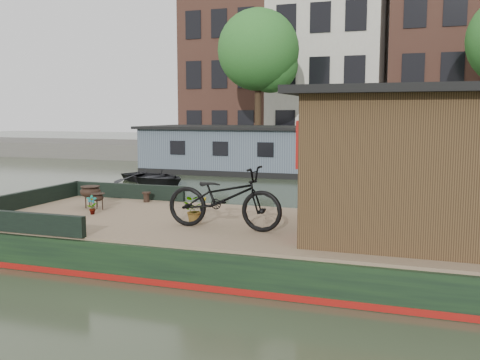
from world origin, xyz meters
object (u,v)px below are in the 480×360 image
(potted_plant_a, at_px, (92,205))
(brazier_front, at_px, (91,197))
(brazier_rear, at_px, (98,201))
(bicycle, at_px, (224,198))
(dinghy, at_px, (154,174))
(cabin, at_px, (423,162))

(potted_plant_a, xyz_separation_m, brazier_front, (-0.51, 0.70, 0.04))
(brazier_front, bearing_deg, brazier_rear, -33.57)
(bicycle, relative_size, brazier_rear, 6.02)
(dinghy, bearing_deg, brazier_front, -135.90)
(brazier_rear, distance_m, dinghy, 9.64)
(potted_plant_a, bearing_deg, brazier_rear, 111.62)
(bicycle, distance_m, brazier_rear, 3.33)
(cabin, xyz_separation_m, bicycle, (-3.27, -0.53, -0.67))
(cabin, distance_m, potted_plant_a, 6.35)
(potted_plant_a, relative_size, brazier_rear, 1.11)
(potted_plant_a, relative_size, brazier_front, 0.84)
(potted_plant_a, height_order, brazier_rear, potted_plant_a)
(cabin, bearing_deg, brazier_front, 175.19)
(brazier_rear, bearing_deg, dinghy, 111.26)
(dinghy, bearing_deg, bicycle, -121.70)
(potted_plant_a, distance_m, brazier_front, 0.87)
(potted_plant_a, bearing_deg, dinghy, 111.28)
(cabin, bearing_deg, brazier_rear, 176.81)
(cabin, relative_size, brazier_rear, 11.36)
(potted_plant_a, xyz_separation_m, brazier_rear, (-0.19, 0.49, -0.02))
(brazier_front, relative_size, brazier_rear, 1.32)
(cabin, distance_m, dinghy, 13.73)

